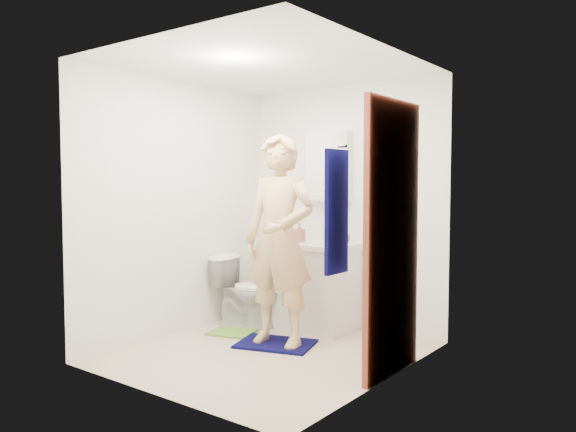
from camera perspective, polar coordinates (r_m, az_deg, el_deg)
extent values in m
cube|color=beige|center=(4.89, -1.99, -13.81)|extent=(2.20, 2.40, 0.02)
cube|color=white|center=(4.78, -2.05, 15.15)|extent=(2.20, 2.40, 0.02)
cube|color=white|center=(5.67, 5.72, 0.97)|extent=(2.20, 0.02, 2.40)
cube|color=white|center=(3.82, -13.55, -0.25)|extent=(2.20, 0.02, 2.40)
cube|color=white|center=(5.45, -11.12, 0.83)|extent=(0.02, 2.40, 2.40)
cube|color=white|center=(4.07, 10.18, 0.01)|extent=(0.02, 2.40, 2.40)
cube|color=white|center=(5.59, 2.76, -7.30)|extent=(0.75, 0.55, 0.80)
cube|color=white|center=(5.53, 2.77, -2.97)|extent=(0.79, 0.59, 0.05)
cylinder|color=white|center=(5.53, 2.77, -2.82)|extent=(0.40, 0.40, 0.03)
cylinder|color=silver|center=(5.67, 3.80, -1.95)|extent=(0.03, 0.03, 0.12)
cube|color=white|center=(5.69, 4.08, 5.02)|extent=(0.50, 0.12, 0.70)
cube|color=white|center=(5.64, 3.73, 5.03)|extent=(0.46, 0.01, 0.66)
cube|color=#9E462B|center=(4.24, 10.54, -2.23)|extent=(0.05, 0.80, 2.05)
sphere|color=gold|center=(3.99, 7.95, -3.65)|extent=(0.07, 0.07, 0.07)
cube|color=#06063D|center=(3.61, 4.96, 0.43)|extent=(0.03, 0.24, 0.80)
cylinder|color=silver|center=(3.60, 5.54, 7.11)|extent=(0.06, 0.02, 0.02)
imported|color=white|center=(5.71, -4.12, -7.56)|extent=(0.76, 0.52, 0.71)
cube|color=#06063D|center=(5.10, -1.26, -12.85)|extent=(0.77, 0.65, 0.02)
cube|color=#69A135|center=(5.50, -5.71, -11.66)|extent=(0.48, 0.44, 0.02)
imported|color=#AB604F|center=(5.56, 1.20, -1.69)|extent=(0.09, 0.09, 0.19)
imported|color=#6A3A80|center=(5.45, 5.73, -2.34)|extent=(0.14, 0.14, 0.09)
imported|color=#E2BE7F|center=(4.89, -0.89, -2.43)|extent=(0.72, 0.52, 1.84)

